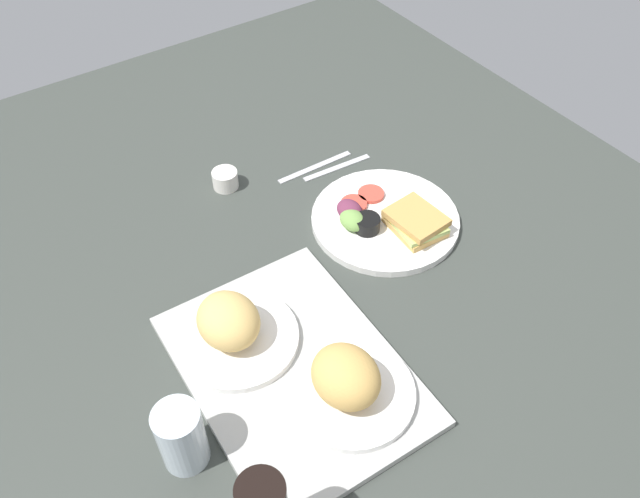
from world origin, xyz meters
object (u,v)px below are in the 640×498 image
object	(u,v)px
bread_plate_near	(348,382)
fork	(337,167)
drinking_glass	(181,437)
knife	(315,167)
espresso_cup	(225,179)
bread_plate_far	(232,328)
plate_with_salad	(386,219)
serving_tray	(293,369)

from	to	relation	value
bread_plate_near	fork	distance (cm)	59.78
drinking_glass	knife	distance (cm)	72.30
bread_plate_near	espresso_cup	distance (cm)	59.08
bread_plate_far	drinking_glass	bearing A→B (deg)	130.69
knife	espresso_cup	bearing A→B (deg)	-15.38
plate_with_salad	drinking_glass	xyz separation A→B (cm)	(-22.70, 56.78, 4.47)
serving_tray	bread_plate_far	xyz separation A→B (cm)	(10.42, 5.50, 4.42)
bread_plate_far	knife	size ratio (longest dim) A/B	1.13
serving_tray	fork	world-z (taller)	serving_tray
drinking_glass	bread_plate_far	bearing A→B (deg)	-49.31
serving_tray	espresso_cup	world-z (taller)	espresso_cup
knife	drinking_glass	bearing A→B (deg)	40.90
bread_plate_far	plate_with_salad	world-z (taller)	bread_plate_far
fork	serving_tray	bearing A→B (deg)	51.04
espresso_cup	fork	world-z (taller)	espresso_cup
bread_plate_near	bread_plate_far	world-z (taller)	same
bread_plate_near	bread_plate_far	size ratio (longest dim) A/B	0.96
plate_with_salad	drinking_glass	world-z (taller)	drinking_glass
bread_plate_far	drinking_glass	distance (cm)	21.24
serving_tray	bread_plate_near	size ratio (longest dim) A/B	2.20
plate_with_salad	fork	world-z (taller)	plate_with_salad
drinking_glass	knife	bearing A→B (deg)	-49.98
espresso_cup	knife	size ratio (longest dim) A/B	0.29
plate_with_salad	serving_tray	bearing A→B (deg)	118.72
drinking_glass	knife	xyz separation A→B (cm)	(46.34, -55.19, -5.84)
bread_plate_near	fork	world-z (taller)	bread_plate_near
drinking_glass	serving_tray	bearing A→B (deg)	-81.01
plate_with_salad	espresso_cup	distance (cm)	36.38
serving_tray	plate_with_salad	distance (cm)	40.14
bread_plate_far	bread_plate_near	bearing A→B (deg)	-153.61
fork	knife	xyz separation A→B (cm)	(3.00, 4.00, 0.00)
serving_tray	bread_plate_far	bearing A→B (deg)	27.80
bread_plate_far	drinking_glass	world-z (taller)	drinking_glass
bread_plate_near	drinking_glass	size ratio (longest dim) A/B	1.68
plate_with_salad	drinking_glass	size ratio (longest dim) A/B	2.51
fork	plate_with_salad	bearing A→B (deg)	87.68
plate_with_salad	fork	distance (cm)	20.83
serving_tray	bread_plate_near	bearing A→B (deg)	-155.20
serving_tray	fork	bearing A→B (deg)	-43.28
bread_plate_far	knife	bearing A→B (deg)	-50.26
bread_plate_far	fork	world-z (taller)	bread_plate_far
bread_plate_far	espresso_cup	size ratio (longest dim) A/B	3.83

